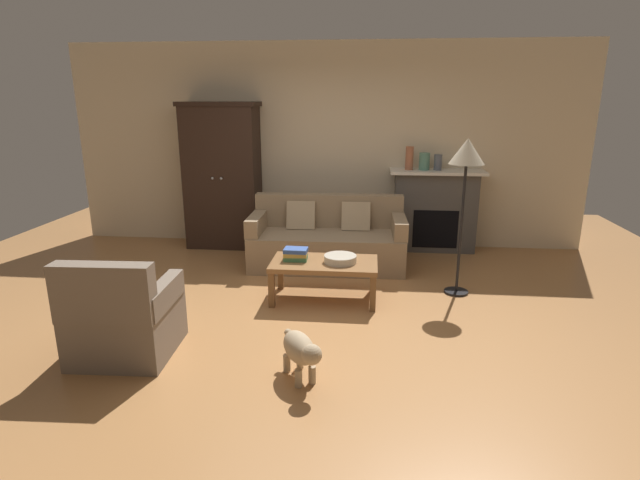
# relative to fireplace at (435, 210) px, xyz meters

# --- Properties ---
(ground_plane) EXTENTS (9.60, 9.60, 0.00)m
(ground_plane) POSITION_rel_fireplace_xyz_m (-1.55, -2.30, -0.57)
(ground_plane) COLOR #B27A47
(back_wall) EXTENTS (7.20, 0.10, 2.80)m
(back_wall) POSITION_rel_fireplace_xyz_m (-1.55, 0.25, 0.83)
(back_wall) COLOR beige
(back_wall) RESTS_ON ground
(fireplace) EXTENTS (1.26, 0.48, 1.12)m
(fireplace) POSITION_rel_fireplace_xyz_m (0.00, 0.00, 0.00)
(fireplace) COLOR #4C4947
(fireplace) RESTS_ON ground
(armoire) EXTENTS (1.06, 0.57, 2.01)m
(armoire) POSITION_rel_fireplace_xyz_m (-2.95, -0.08, 0.44)
(armoire) COLOR black
(armoire) RESTS_ON ground
(couch) EXTENTS (1.94, 0.90, 0.86)m
(couch) POSITION_rel_fireplace_xyz_m (-1.41, -0.82, -0.25)
(couch) COLOR #937A5B
(couch) RESTS_ON ground
(coffee_table) EXTENTS (1.10, 0.60, 0.42)m
(coffee_table) POSITION_rel_fireplace_xyz_m (-1.35, -1.95, -0.20)
(coffee_table) COLOR olive
(coffee_table) RESTS_ON ground
(fruit_bowl) EXTENTS (0.34, 0.34, 0.08)m
(fruit_bowl) POSITION_rel_fireplace_xyz_m (-1.18, -1.97, -0.11)
(fruit_bowl) COLOR beige
(fruit_bowl) RESTS_ON coffee_table
(book_stack) EXTENTS (0.25, 0.18, 0.13)m
(book_stack) POSITION_rel_fireplace_xyz_m (-1.65, -1.94, -0.09)
(book_stack) COLOR #427A4C
(book_stack) RESTS_ON coffee_table
(mantel_vase_terracotta) EXTENTS (0.11, 0.11, 0.31)m
(mantel_vase_terracotta) POSITION_rel_fireplace_xyz_m (-0.38, -0.02, 0.71)
(mantel_vase_terracotta) COLOR #A86042
(mantel_vase_terracotta) RESTS_ON fireplace
(mantel_vase_jade) EXTENTS (0.14, 0.14, 0.23)m
(mantel_vase_jade) POSITION_rel_fireplace_xyz_m (-0.18, -0.02, 0.67)
(mantel_vase_jade) COLOR slate
(mantel_vase_jade) RESTS_ON fireplace
(mantel_vase_slate) EXTENTS (0.11, 0.11, 0.21)m
(mantel_vase_slate) POSITION_rel_fireplace_xyz_m (-0.00, -0.02, 0.66)
(mantel_vase_slate) COLOR #565B66
(mantel_vase_slate) RESTS_ON fireplace
(armchair_near_left) EXTENTS (0.81, 0.80, 0.88)m
(armchair_near_left) POSITION_rel_fireplace_xyz_m (-2.86, -3.31, -0.25)
(armchair_near_left) COLOR #756656
(armchair_near_left) RESTS_ON ground
(floor_lamp) EXTENTS (0.36, 0.36, 1.67)m
(floor_lamp) POSITION_rel_fireplace_xyz_m (0.08, -1.63, 0.87)
(floor_lamp) COLOR black
(floor_lamp) RESTS_ON ground
(dog) EXTENTS (0.38, 0.51, 0.39)m
(dog) POSITION_rel_fireplace_xyz_m (-1.37, -3.54, -0.32)
(dog) COLOR tan
(dog) RESTS_ON ground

